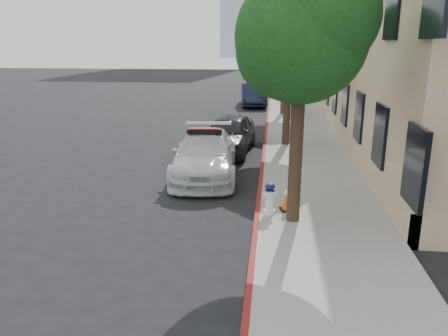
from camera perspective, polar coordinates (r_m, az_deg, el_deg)
name	(u,v)px	position (r m, az deg, el deg)	size (l,w,h in m)	color
ground	(187,193)	(12.54, -4.79, -3.26)	(120.00, 120.00, 0.00)	black
sidewalk	(298,128)	(22.01, 9.62, 5.19)	(3.20, 50.00, 0.15)	gray
curb_strip	(267,127)	(21.98, 5.60, 5.33)	(0.12, 50.00, 0.15)	maroon
building	(399,27)	(27.47, 21.86, 16.76)	(8.00, 36.00, 10.00)	tan
tree_near	(303,36)	(9.60, 10.25, 16.65)	(2.92, 2.82, 5.62)	black
tree_mid	(290,42)	(17.59, 8.65, 15.96)	(2.77, 2.64, 5.43)	black
tree_far	(286,38)	(25.59, 8.08, 16.46)	(3.10, 3.00, 5.81)	black
police_car	(205,154)	(13.95, -2.52, 1.80)	(2.40, 4.99, 1.55)	silver
parked_car_mid	(229,134)	(17.03, 0.66, 4.52)	(1.73, 4.30, 1.46)	black
parked_car_far	(253,95)	(30.12, 3.86, 9.55)	(1.58, 4.53, 1.49)	black
fire_hydrant	(270,199)	(10.56, 5.99, -4.01)	(0.32, 0.30, 0.77)	white
traffic_cone	(288,198)	(10.84, 8.31, -3.86)	(0.41, 0.41, 0.65)	black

